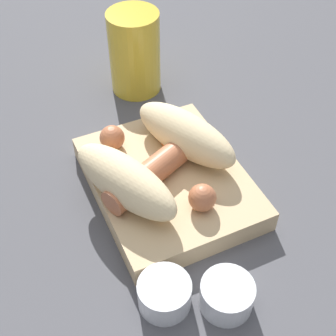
{
  "coord_description": "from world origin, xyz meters",
  "views": [
    {
      "loc": [
        -0.34,
        0.16,
        0.43
      ],
      "look_at": [
        0.0,
        0.0,
        0.04
      ],
      "focal_mm": 50.0,
      "sensor_mm": 36.0,
      "label": 1
    }
  ],
  "objects_px": {
    "bread_roll": "(157,156)",
    "drink_glass": "(135,52)",
    "condiment_cup_near": "(164,295)",
    "food_tray": "(168,182)",
    "sausage": "(154,166)",
    "condiment_cup_far": "(227,296)"
  },
  "relations": [
    {
      "from": "food_tray",
      "to": "sausage",
      "type": "distance_m",
      "value": 0.03
    },
    {
      "from": "drink_glass",
      "to": "bread_roll",
      "type": "bearing_deg",
      "value": 164.9
    },
    {
      "from": "condiment_cup_far",
      "to": "condiment_cup_near",
      "type": "bearing_deg",
      "value": 63.84
    },
    {
      "from": "condiment_cup_near",
      "to": "drink_glass",
      "type": "height_order",
      "value": "drink_glass"
    },
    {
      "from": "sausage",
      "to": "drink_glass",
      "type": "xyz_separation_m",
      "value": [
        0.2,
        -0.06,
        0.02
      ]
    },
    {
      "from": "sausage",
      "to": "condiment_cup_near",
      "type": "bearing_deg",
      "value": 159.92
    },
    {
      "from": "food_tray",
      "to": "condiment_cup_far",
      "type": "bearing_deg",
      "value": 176.22
    },
    {
      "from": "condiment_cup_far",
      "to": "sausage",
      "type": "bearing_deg",
      "value": 1.51
    },
    {
      "from": "drink_glass",
      "to": "condiment_cup_far",
      "type": "bearing_deg",
      "value": 171.61
    },
    {
      "from": "bread_roll",
      "to": "condiment_cup_near",
      "type": "distance_m",
      "value": 0.16
    },
    {
      "from": "condiment_cup_near",
      "to": "drink_glass",
      "type": "relative_size",
      "value": 0.44
    },
    {
      "from": "bread_roll",
      "to": "sausage",
      "type": "relative_size",
      "value": 1.21
    },
    {
      "from": "bread_roll",
      "to": "sausage",
      "type": "bearing_deg",
      "value": 126.72
    },
    {
      "from": "sausage",
      "to": "drink_glass",
      "type": "distance_m",
      "value": 0.21
    },
    {
      "from": "condiment_cup_near",
      "to": "food_tray",
      "type": "bearing_deg",
      "value": -26.16
    },
    {
      "from": "food_tray",
      "to": "drink_glass",
      "type": "height_order",
      "value": "drink_glass"
    },
    {
      "from": "bread_roll",
      "to": "condiment_cup_near",
      "type": "height_order",
      "value": "bread_roll"
    },
    {
      "from": "bread_roll",
      "to": "drink_glass",
      "type": "distance_m",
      "value": 0.21
    },
    {
      "from": "condiment_cup_near",
      "to": "drink_glass",
      "type": "xyz_separation_m",
      "value": [
        0.34,
        -0.11,
        0.05
      ]
    },
    {
      "from": "sausage",
      "to": "condiment_cup_far",
      "type": "distance_m",
      "value": 0.17
    },
    {
      "from": "bread_roll",
      "to": "condiment_cup_far",
      "type": "xyz_separation_m",
      "value": [
        -0.17,
        0.0,
        -0.04
      ]
    },
    {
      "from": "bread_roll",
      "to": "sausage",
      "type": "xyz_separation_m",
      "value": [
        -0.0,
        0.0,
        -0.01
      ]
    }
  ]
}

